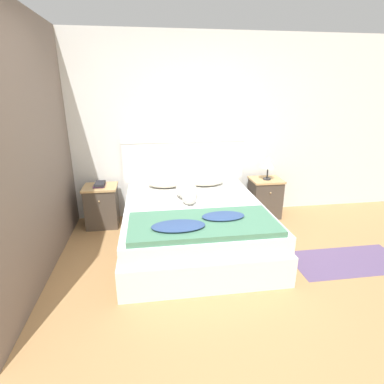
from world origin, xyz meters
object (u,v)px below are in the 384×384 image
Objects in this scene: bed at (194,226)px; nightstand_left at (102,206)px; pillow_right at (206,181)px; dog at (187,192)px; nightstand_right at (265,197)px; table_lamp at (268,163)px; pillow_left at (166,183)px; book_stack at (100,184)px.

nightstand_left reaches higher than bed.
bed is at bearing -110.31° from pillow_right.
dog reaches higher than nightstand_left.
nightstand_right is 1.72× the size of table_lamp.
pillow_right is at bearing 0.00° from pillow_left.
pillow_left is at bearing -0.02° from nightstand_left.
pillow_left reaches higher than nightstand_right.
dog reaches higher than pillow_left.
book_stack is at bearing 147.40° from bed.
bed is at bearing -32.66° from nightstand_left.
pillow_left is 1.47m from table_lamp.
nightstand_left is 2.35m from nightstand_right.
table_lamp is at bearing -0.49° from book_stack.
book_stack is at bearing -179.98° from pillow_right.
nightstand_left is at bearing 155.82° from dog.
bed is at bearing -147.34° from nightstand_right.
pillow_left is 0.56m from pillow_right.
bed is 3.73× the size of pillow_left.
nightstand_left is at bearing 179.49° from table_lamp.
dog is at bearing -24.18° from nightstand_left.
pillow_left is at bearing 179.19° from table_lamp.
pillow_left is (-0.28, 0.75, 0.33)m from bed.
pillow_right is 0.93m from table_lamp.
pillow_right reaches higher than nightstand_right.
table_lamp is at bearing -1.31° from pillow_right.
dog is (-1.23, -0.50, 0.33)m from nightstand_right.
bed is at bearing -69.69° from pillow_left.
pillow_left is at bearing -179.99° from nightstand_right.
nightstand_right is (1.18, 0.75, 0.03)m from bed.
nightstand_left is at bearing 179.98° from pillow_left.
nightstand_right is 0.95m from pillow_right.
table_lamp is at bearing 31.93° from bed.
dog is (0.23, -0.50, 0.03)m from pillow_left.
nightstand_right is (2.35, 0.00, 0.00)m from nightstand_left.
pillow_left is 1.54× the size of table_lamp.
table_lamp reaches higher than bed.
bed is 3.34× the size of nightstand_right.
pillow_right is (0.28, 0.75, 0.33)m from bed.
table_lamp is (2.35, -0.02, 0.22)m from book_stack.
book_stack is at bearing 179.51° from table_lamp.
table_lamp reaches higher than nightstand_right.
pillow_right reaches higher than bed.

